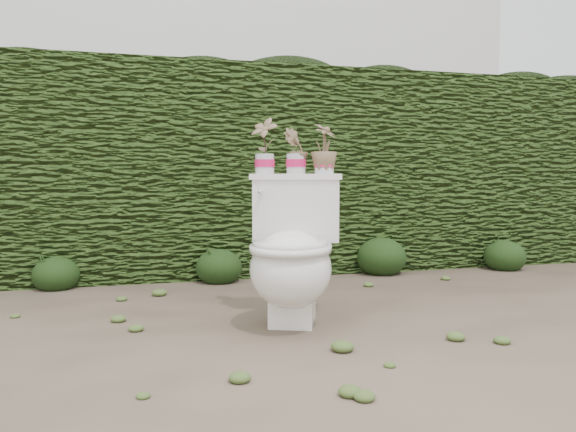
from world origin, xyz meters
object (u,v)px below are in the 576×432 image
object	(u,v)px
toilet	(292,256)
potted_plant_right	(324,150)
potted_plant_center	(296,152)
potted_plant_left	(265,147)

from	to	relation	value
toilet	potted_plant_right	distance (m)	0.62
potted_plant_center	potted_plant_right	distance (m)	0.16
potted_plant_left	potted_plant_right	world-z (taller)	potted_plant_left
toilet	potted_plant_left	world-z (taller)	potted_plant_left
potted_plant_left	toilet	bearing A→B (deg)	-25.90
toilet	potted_plant_center	world-z (taller)	potted_plant_center
potted_plant_left	potted_plant_right	size ratio (longest dim) A/B	1.15
toilet	potted_plant_center	xyz separation A→B (m)	(0.08, 0.22, 0.54)
potted_plant_right	potted_plant_left	bearing A→B (deg)	113.35
toilet	potted_plant_right	world-z (taller)	potted_plant_right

